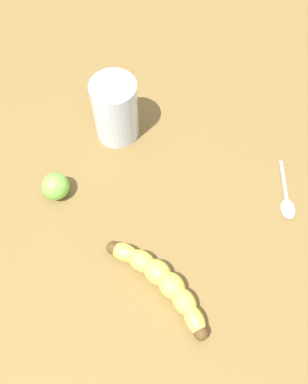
# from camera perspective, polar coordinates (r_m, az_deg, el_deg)

# --- Properties ---
(wooden_tabletop) EXTENTS (1.20, 1.20, 0.03)m
(wooden_tabletop) POSITION_cam_1_polar(r_m,az_deg,el_deg) (0.75, 2.22, -0.03)
(wooden_tabletop) COLOR brown
(wooden_tabletop) RESTS_ON ground
(banana) EXTENTS (0.11, 0.18, 0.04)m
(banana) POSITION_cam_1_polar(r_m,az_deg,el_deg) (0.65, 1.06, -11.79)
(banana) COLOR #DFCD4A
(banana) RESTS_ON wooden_tabletop
(smoothie_glass) EXTENTS (0.08, 0.08, 0.12)m
(smoothie_glass) POSITION_cam_1_polar(r_m,az_deg,el_deg) (0.76, -5.14, 10.76)
(smoothie_glass) COLOR silver
(smoothie_glass) RESTS_ON wooden_tabletop
(lime_fruit) EXTENTS (0.05, 0.05, 0.05)m
(lime_fruit) POSITION_cam_1_polar(r_m,az_deg,el_deg) (0.73, -12.93, 0.76)
(lime_fruit) COLOR #75C142
(lime_fruit) RESTS_ON wooden_tabletop
(teaspoon) EXTENTS (0.11, 0.04, 0.01)m
(teaspoon) POSITION_cam_1_polar(r_m,az_deg,el_deg) (0.75, 17.29, -1.70)
(teaspoon) COLOR silver
(teaspoon) RESTS_ON wooden_tabletop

